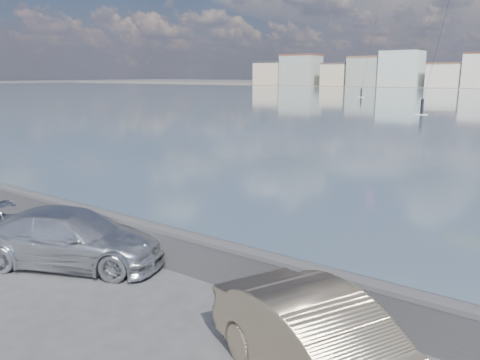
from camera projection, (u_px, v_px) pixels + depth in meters
The scene contains 4 objects.
ground at pixel (88, 312), 9.67m from camera, with size 700.00×700.00×0.00m, color #333335.
seawall at pixel (177, 247), 11.67m from camera, with size 400.00×0.36×1.08m.
car_silver at pixel (71, 238), 11.98m from camera, with size 2.00×4.91×1.43m, color silver.
car_champagne at pixel (326, 350), 7.02m from camera, with size 1.60×4.58×1.51m, color tan.
Camera 1 is at (7.72, -5.31, 4.80)m, focal length 35.00 mm.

